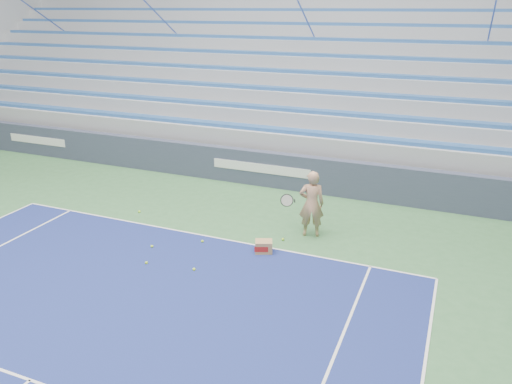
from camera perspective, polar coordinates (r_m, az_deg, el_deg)
sponsor_barrier at (r=15.56m, az=0.77°, el=2.72°), size 30.00×0.32×1.10m
bleachers at (r=20.45m, az=6.85°, el=12.09°), size 31.00×9.15×7.30m
tennis_player at (r=12.08m, az=6.34°, el=-1.35°), size 0.96×0.90×1.67m
ball_box at (r=11.46m, az=0.88°, el=-6.27°), size 0.47×0.42×0.29m
tennis_ball_0 at (r=11.28m, az=-12.42°, el=-7.90°), size 0.07×0.07×0.07m
tennis_ball_1 at (r=11.97m, az=-11.80°, el=-6.11°), size 0.07×0.07×0.07m
tennis_ball_2 at (r=12.08m, az=3.10°, el=-5.41°), size 0.07×0.07×0.07m
tennis_ball_3 at (r=12.03m, az=-6.15°, el=-5.62°), size 0.07×0.07×0.07m
tennis_ball_4 at (r=14.00m, az=-13.19°, el=-2.18°), size 0.07×0.07×0.07m
tennis_ball_5 at (r=10.85m, az=-7.09°, el=-8.77°), size 0.07×0.07×0.07m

